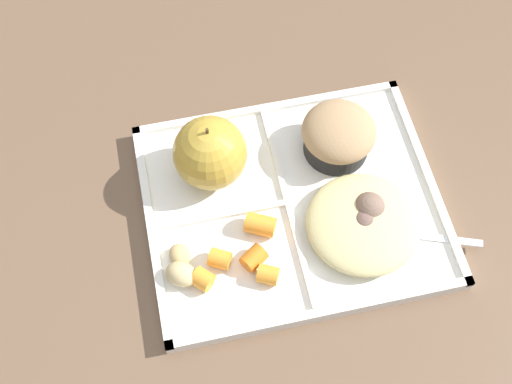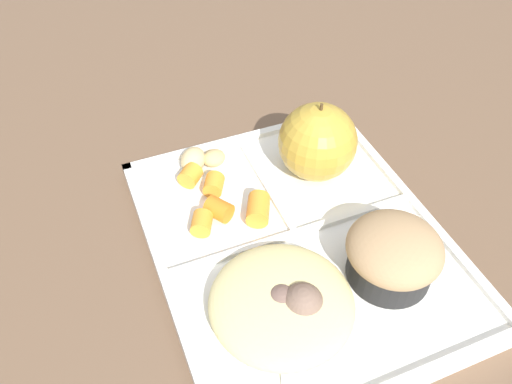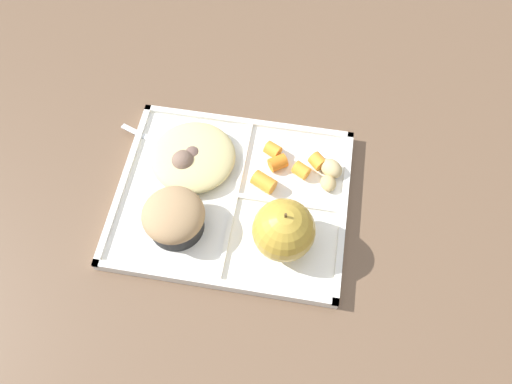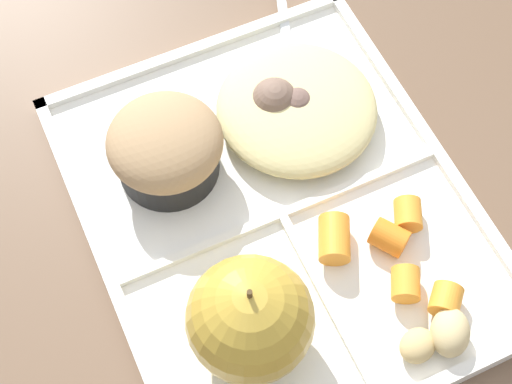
{
  "view_description": "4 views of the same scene",
  "coord_description": "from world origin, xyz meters",
  "px_view_note": "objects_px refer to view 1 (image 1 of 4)",
  "views": [
    {
      "loc": [
        -0.12,
        -0.32,
        0.7
      ],
      "look_at": [
        -0.04,
        0.0,
        0.05
      ],
      "focal_mm": 44.7,
      "sensor_mm": 36.0,
      "label": 1
    },
    {
      "loc": [
        0.3,
        -0.17,
        0.43
      ],
      "look_at": [
        -0.04,
        -0.03,
        0.06
      ],
      "focal_mm": 36.5,
      "sensor_mm": 36.0,
      "label": 2
    },
    {
      "loc": [
        -0.09,
        0.33,
        0.68
      ],
      "look_at": [
        -0.04,
        0.02,
        0.07
      ],
      "focal_mm": 34.12,
      "sensor_mm": 36.0,
      "label": 3
    },
    {
      "loc": [
        -0.25,
        0.13,
        0.57
      ],
      "look_at": [
        0.01,
        0.02,
        0.05
      ],
      "focal_mm": 56.11,
      "sensor_mm": 36.0,
      "label": 4
    }
  ],
  "objects_px": {
    "lunch_tray": "(292,205)",
    "bran_muffin": "(338,135)",
    "plastic_fork": "(410,235)",
    "green_apple": "(210,153)"
  },
  "relations": [
    {
      "from": "lunch_tray",
      "to": "plastic_fork",
      "type": "relative_size",
      "value": 2.46
    },
    {
      "from": "lunch_tray",
      "to": "bran_muffin",
      "type": "relative_size",
      "value": 3.88
    },
    {
      "from": "lunch_tray",
      "to": "bran_muffin",
      "type": "height_order",
      "value": "bran_muffin"
    },
    {
      "from": "green_apple",
      "to": "plastic_fork",
      "type": "height_order",
      "value": "green_apple"
    },
    {
      "from": "lunch_tray",
      "to": "green_apple",
      "type": "bearing_deg",
      "value": 143.79
    },
    {
      "from": "lunch_tray",
      "to": "plastic_fork",
      "type": "bearing_deg",
      "value": -29.38
    },
    {
      "from": "lunch_tray",
      "to": "plastic_fork",
      "type": "xyz_separation_m",
      "value": [
        0.13,
        -0.07,
        0.01
      ]
    },
    {
      "from": "plastic_fork",
      "to": "bran_muffin",
      "type": "bearing_deg",
      "value": 111.9
    },
    {
      "from": "green_apple",
      "to": "plastic_fork",
      "type": "relative_size",
      "value": 0.67
    },
    {
      "from": "lunch_tray",
      "to": "green_apple",
      "type": "xyz_separation_m",
      "value": [
        -0.09,
        0.06,
        0.05
      ]
    }
  ]
}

